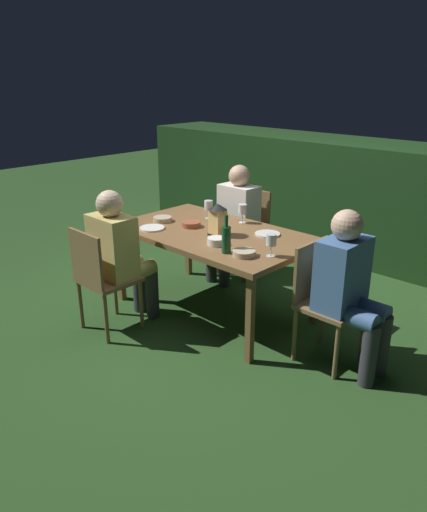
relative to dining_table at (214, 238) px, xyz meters
name	(u,v)px	position (x,y,z in m)	size (l,w,h in m)	color
ground_plane	(214,310)	(0.00, 0.00, -0.68)	(16.00, 16.00, 0.00)	#26471E
dining_table	(214,238)	(0.00, 0.00, 0.00)	(1.68, 0.99, 0.73)	brown
chair_head_far	(323,296)	(1.09, 0.00, -0.19)	(0.40, 0.42, 0.87)	brown
person_in_blue	(350,285)	(1.28, 0.00, -0.04)	(0.48, 0.38, 1.15)	#426699
chair_side_left_a	(101,276)	(-0.38, -0.89, -0.19)	(0.42, 0.40, 0.87)	brown
person_in_mustard	(120,252)	(-0.38, -0.69, -0.04)	(0.38, 0.47, 1.15)	tan
chair_side_right_a	(247,228)	(-0.38, 0.89, -0.19)	(0.42, 0.40, 0.87)	brown
person_in_cream	(234,217)	(-0.38, 0.69, -0.04)	(0.38, 0.47, 1.15)	white
lantern_centerpiece	(218,218)	(0.09, -0.04, 0.20)	(0.15, 0.15, 0.27)	black
green_bottle_on_table	(226,239)	(0.43, -0.31, 0.16)	(0.07, 0.07, 0.29)	#144723
wine_glass_a	(271,241)	(0.71, -0.14, 0.17)	(0.08, 0.08, 0.17)	silver
wine_glass_b	(208,206)	(-0.30, 0.25, 0.17)	(0.08, 0.08, 0.17)	silver
wine_glass_c	(243,210)	(0.01, 0.36, 0.17)	(0.08, 0.08, 0.17)	silver
plate_a	(152,228)	(-0.43, -0.31, 0.06)	(0.21, 0.21, 0.01)	white
plate_b	(267,234)	(0.38, 0.24, 0.06)	(0.21, 0.21, 0.01)	silver
bowl_olives	(244,253)	(0.57, -0.27, 0.08)	(0.17, 0.17, 0.04)	#BCAD8E
bowl_bread	(216,241)	(0.25, -0.23, 0.08)	(0.14, 0.14, 0.06)	silver
bowl_salad	(191,224)	(-0.24, -0.03, 0.08)	(0.16, 0.16, 0.04)	#9E5138
bowl_dip	(163,219)	(-0.54, -0.10, 0.08)	(0.17, 0.17, 0.04)	#BCAD8E
hedge_backdrop	(348,197)	(0.00, 2.24, -0.04)	(5.71, 0.90, 1.28)	#193816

